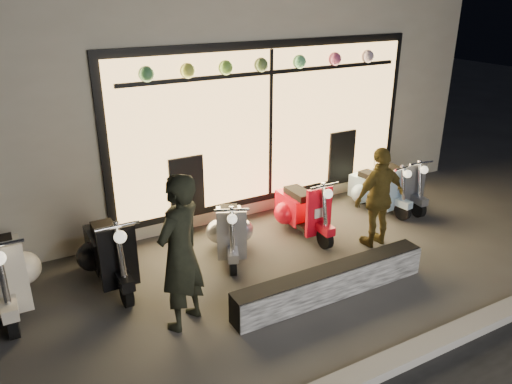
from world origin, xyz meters
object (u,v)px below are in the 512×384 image
scooter_silver (230,229)px  scooter_red (300,208)px  man (180,253)px  woman (379,197)px  graffiti_barrier (331,282)px

scooter_silver → scooter_red: (1.28, 0.09, 0.02)m
scooter_red → scooter_silver: bearing=-175.4°
scooter_red → man: 2.91m
man → scooter_silver: bearing=-166.5°
scooter_silver → scooter_red: 1.29m
woman → man: bearing=5.6°
graffiti_barrier → woman: bearing=29.0°
scooter_silver → man: bearing=-110.8°
graffiti_barrier → scooter_silver: size_ratio=2.19×
man → scooter_red: bearing=175.9°
scooter_red → woman: woman is taller
graffiti_barrier → man: 2.00m
man → graffiti_barrier: bearing=135.5°
scooter_silver → woman: 2.24m
graffiti_barrier → scooter_red: size_ratio=2.06×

